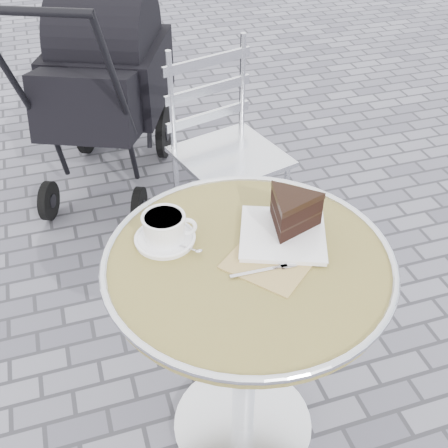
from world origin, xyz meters
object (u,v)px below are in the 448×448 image
object	(u,v)px
cafe_table	(247,306)
baby_stroller	(105,91)
bistro_chair	(218,128)
cappuccino_set	(165,230)
cake_plate_set	(289,217)

from	to	relation	value
cafe_table	baby_stroller	distance (m)	1.59
cafe_table	bistro_chair	size ratio (longest dim) A/B	0.85
cappuccino_set	baby_stroller	world-z (taller)	baby_stroller
bistro_chair	baby_stroller	distance (m)	0.71
cafe_table	cappuccino_set	world-z (taller)	cappuccino_set
cafe_table	cappuccino_set	bearing A→B (deg)	143.69
baby_stroller	cafe_table	bearing A→B (deg)	-60.64
cappuccino_set	bistro_chair	world-z (taller)	bistro_chair
cafe_table	bistro_chair	bearing A→B (deg)	76.98
cafe_table	cappuccino_set	size ratio (longest dim) A/B	4.58
cafe_table	cake_plate_set	xyz separation A→B (m)	(0.13, 0.06, 0.22)
cappuccino_set	baby_stroller	bearing A→B (deg)	103.66
cake_plate_set	cafe_table	bearing A→B (deg)	-132.32
cappuccino_set	baby_stroller	distance (m)	1.48
baby_stroller	bistro_chair	bearing A→B (deg)	-34.00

